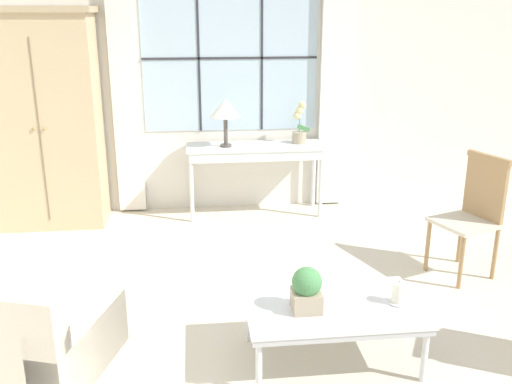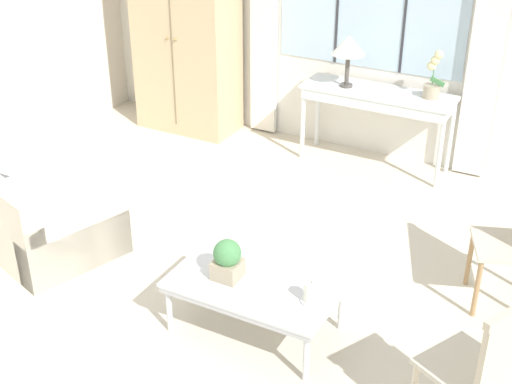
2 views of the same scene
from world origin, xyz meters
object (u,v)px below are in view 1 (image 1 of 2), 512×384
(armoire, at_px, (46,120))
(console_table, at_px, (255,153))
(table_lamp, at_px, (225,109))
(armchair_upholstered, at_px, (27,336))
(potted_plant_small, at_px, (307,289))
(side_chair_wooden, at_px, (474,208))
(pillar_candle, at_px, (399,294))
(potted_orchid, at_px, (299,127))
(coffee_table, at_px, (333,310))

(armoire, bearing_deg, console_table, 1.03)
(table_lamp, bearing_deg, armoire, -179.91)
(armchair_upholstered, height_order, potted_plant_small, armchair_upholstered)
(armoire, bearing_deg, side_chair_wooden, -23.41)
(console_table, relative_size, pillar_candle, 9.36)
(console_table, relative_size, side_chair_wooden, 1.42)
(armoire, relative_size, potted_plant_small, 7.78)
(potted_orchid, height_order, side_chair_wooden, potted_orchid)
(table_lamp, distance_m, potted_plant_small, 2.90)
(potted_plant_small, bearing_deg, pillar_candle, 1.45)
(armoire, bearing_deg, potted_orchid, 1.99)
(armchair_upholstered, bearing_deg, console_table, 57.88)
(coffee_table, height_order, potted_plant_small, potted_plant_small)
(table_lamp, distance_m, potted_orchid, 0.83)
(armoire, height_order, potted_orchid, armoire)
(side_chair_wooden, xyz_separation_m, potted_plant_small, (-1.65, -1.18, -0.04))
(side_chair_wooden, height_order, pillar_candle, side_chair_wooden)
(armchair_upholstered, height_order, pillar_candle, armchair_upholstered)
(potted_orchid, distance_m, side_chair_wooden, 2.11)
(table_lamp, bearing_deg, coffee_table, -79.81)
(armoire, relative_size, pillar_candle, 14.05)
(armchair_upholstered, relative_size, side_chair_wooden, 1.09)
(armchair_upholstered, distance_m, potted_plant_small, 1.74)
(potted_orchid, bearing_deg, table_lamp, -173.74)
(potted_plant_small, bearing_deg, table_lamp, 96.39)
(potted_orchid, relative_size, potted_plant_small, 1.60)
(potted_plant_small, bearing_deg, coffee_table, 15.00)
(table_lamp, bearing_deg, armchair_upholstered, -117.47)
(table_lamp, relative_size, potted_orchid, 1.10)
(potted_orchid, height_order, pillar_candle, potted_orchid)
(armoire, distance_m, table_lamp, 1.81)
(armoire, relative_size, armchair_upholstered, 1.96)
(armoire, xyz_separation_m, table_lamp, (1.81, 0.00, 0.07))
(pillar_candle, bearing_deg, potted_plant_small, -178.55)
(potted_orchid, relative_size, side_chair_wooden, 0.44)
(armchair_upholstered, distance_m, side_chair_wooden, 3.54)
(side_chair_wooden, bearing_deg, console_table, 134.66)
(armoire, xyz_separation_m, coffee_table, (2.31, -2.76, -0.74))
(potted_plant_small, bearing_deg, console_table, 90.07)
(potted_orchid, xyz_separation_m, armchair_upholstered, (-2.20, -2.77, -0.70))
(side_chair_wooden, relative_size, pillar_candle, 6.60)
(console_table, height_order, potted_orchid, potted_orchid)
(console_table, relative_size, potted_plant_small, 5.18)
(side_chair_wooden, bearing_deg, armchair_upholstered, -162.69)
(armchair_upholstered, relative_size, pillar_candle, 7.18)
(pillar_candle, bearing_deg, potted_orchid, 92.08)
(console_table, height_order, potted_plant_small, console_table)
(table_lamp, xyz_separation_m, potted_plant_small, (0.32, -2.82, -0.63))
(console_table, bearing_deg, side_chair_wooden, -45.34)
(potted_orchid, bearing_deg, potted_plant_small, -99.47)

